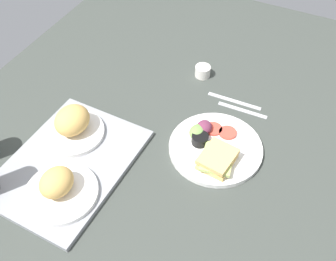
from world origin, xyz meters
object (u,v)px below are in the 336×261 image
Objects in this scene: plate_with_salad at (214,147)px; fork at (242,110)px; bread_plate_near at (59,187)px; bread_plate_far at (73,125)px; knife at (234,101)px; serving_tray at (69,164)px; espresso_cup at (203,71)px.

fork is (20.66, -2.41, -1.44)cm from plate_with_salad.
bread_plate_far reaches higher than bread_plate_near.
serving_tray is at bearing 52.51° from knife.
espresso_cup reaches higher than knife.
espresso_cup is at bearing -30.93° from fork.
knife is (23.66, 1.59, -1.44)cm from plate_with_salad.
fork is at bearing 141.89° from knife.
bread_plate_far is 0.67× the size of plate_with_salad.
bread_plate_far is 56.31cm from fork.
bread_plate_near is (-9.84, -4.56, 3.66)cm from serving_tray.
fork and knife have the same top height.
knife is (3.00, 4.00, 0.00)cm from fork.
bread_plate_near reaches higher than espresso_cup.
espresso_cup is (45.36, -24.97, -3.41)cm from bread_plate_far.
serving_tray is 44.10cm from plate_with_salad.
serving_tray is 1.56× the size of plate_with_salad.
plate_with_salad is (34.17, -32.20, -2.77)cm from bread_plate_near.
bread_plate_near reaches higher than knife.
espresso_cup is 17.34cm from knife.
espresso_cup is (31.62, 16.90, 0.31)cm from plate_with_salad.
bread_plate_far is 44.23cm from plate_with_salad.
knife is at bearing -36.24° from serving_tray.
espresso_cup is at bearing -13.10° from bread_plate_near.
espresso_cup is 0.29× the size of knife.
bread_plate_near is 22.62cm from bread_plate_far.
bread_plate_near reaches higher than plate_with_salad.
bread_plate_near is 47.04cm from plate_with_salad.
serving_tray is 59.66cm from fork.
fork is (54.83, -34.61, -4.21)cm from bread_plate_near.
plate_with_salad is (13.74, -41.87, -3.72)cm from bread_plate_far.
serving_tray is 8.04× the size of espresso_cup.
bread_plate_near is at bearing 56.39° from fork.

